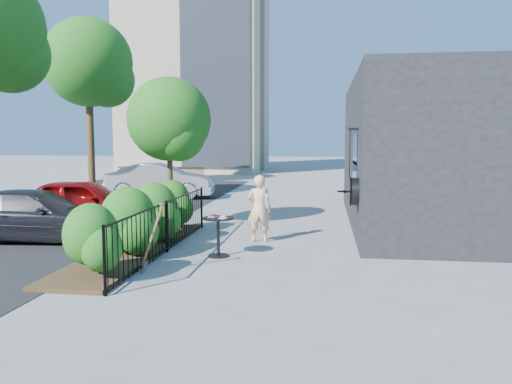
# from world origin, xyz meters

# --- Properties ---
(ground) EXTENTS (120.00, 120.00, 0.00)m
(ground) POSITION_xyz_m (0.00, 0.00, 0.00)
(ground) COLOR gray
(ground) RESTS_ON ground
(shop_building) EXTENTS (6.22, 9.00, 4.00)m
(shop_building) POSITION_xyz_m (5.50, 4.50, 2.00)
(shop_building) COLOR black
(shop_building) RESTS_ON ground
(fence) EXTENTS (0.05, 6.05, 1.10)m
(fence) POSITION_xyz_m (-1.50, 0.00, 0.56)
(fence) COLOR black
(fence) RESTS_ON ground
(planting_bed) EXTENTS (1.30, 6.00, 0.08)m
(planting_bed) POSITION_xyz_m (-2.20, 0.00, 0.04)
(planting_bed) COLOR #382616
(planting_bed) RESTS_ON ground
(shrubs) EXTENTS (1.10, 5.60, 1.24)m
(shrubs) POSITION_xyz_m (-2.10, 0.10, 0.70)
(shrubs) COLOR #145814
(shrubs) RESTS_ON ground
(patio_tree) EXTENTS (2.20, 2.20, 3.94)m
(patio_tree) POSITION_xyz_m (-2.24, 2.76, 2.76)
(patio_tree) COLOR #3F2B19
(patio_tree) RESTS_ON ground
(street) EXTENTS (9.00, 30.00, 0.01)m
(street) POSITION_xyz_m (-7.00, 3.00, 0.00)
(street) COLOR black
(street) RESTS_ON ground
(street_tree_far) EXTENTS (4.40, 4.40, 8.28)m
(street_tree_far) POSITION_xyz_m (-9.94, 13.96, 5.92)
(street_tree_far) COLOR #3F2B19
(street_tree_far) RESTS_ON ground
(cafe_table) EXTENTS (0.64, 0.64, 0.86)m
(cafe_table) POSITION_xyz_m (-0.35, -0.23, 0.56)
(cafe_table) COLOR black
(cafe_table) RESTS_ON ground
(woman) EXTENTS (0.58, 0.39, 1.56)m
(woman) POSITION_xyz_m (0.27, 1.38, 0.78)
(woman) COLOR beige
(woman) RESTS_ON ground
(shovel) EXTENTS (0.45, 0.17, 1.30)m
(shovel) POSITION_xyz_m (-1.25, -1.65, 0.57)
(shovel) COLOR brown
(shovel) RESTS_ON ground
(car_red) EXTENTS (4.05, 2.11, 1.32)m
(car_red) POSITION_xyz_m (-4.72, 2.73, 0.66)
(car_red) COLOR maroon
(car_red) RESTS_ON ground
(car_silver) EXTENTS (4.48, 2.06, 1.42)m
(car_silver) POSITION_xyz_m (-4.83, 9.42, 0.71)
(car_silver) COLOR #A8A8AD
(car_silver) RESTS_ON ground
(car_darkgrey) EXTENTS (4.23, 2.09, 1.18)m
(car_darkgrey) POSITION_xyz_m (-4.94, 0.81, 0.59)
(car_darkgrey) COLOR black
(car_darkgrey) RESTS_ON ground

